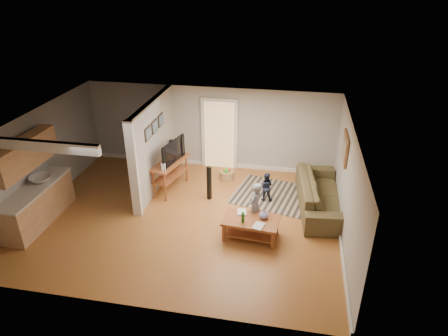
{
  "coord_description": "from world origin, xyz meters",
  "views": [
    {
      "loc": [
        2.47,
        -8.01,
        5.58
      ],
      "look_at": [
        0.85,
        0.71,
        1.1
      ],
      "focal_mm": 32.0,
      "sensor_mm": 36.0,
      "label": 1
    }
  ],
  "objects_px": {
    "sofa": "(319,207)",
    "toddler": "(265,200)",
    "speaker_left": "(209,183)",
    "child": "(254,227)",
    "tv_console": "(170,164)",
    "coffee_table": "(252,223)",
    "speaker_right": "(172,157)",
    "toy_basket": "(227,175)"
  },
  "relations": [
    {
      "from": "speaker_left",
      "to": "child",
      "type": "bearing_deg",
      "value": -17.26
    },
    {
      "from": "coffee_table",
      "to": "speaker_right",
      "type": "height_order",
      "value": "speaker_right"
    },
    {
      "from": "coffee_table",
      "to": "speaker_right",
      "type": "distance_m",
      "value": 3.88
    },
    {
      "from": "speaker_left",
      "to": "child",
      "type": "xyz_separation_m",
      "value": [
        1.34,
        -1.1,
        -0.48
      ]
    },
    {
      "from": "child",
      "to": "sofa",
      "type": "bearing_deg",
      "value": 146.82
    },
    {
      "from": "tv_console",
      "to": "toy_basket",
      "type": "bearing_deg",
      "value": 45.1
    },
    {
      "from": "sofa",
      "to": "toddler",
      "type": "height_order",
      "value": "toddler"
    },
    {
      "from": "sofa",
      "to": "toy_basket",
      "type": "relative_size",
      "value": 6.47
    },
    {
      "from": "coffee_table",
      "to": "toddler",
      "type": "distance_m",
      "value": 1.75
    },
    {
      "from": "sofa",
      "to": "speaker_right",
      "type": "distance_m",
      "value": 4.49
    },
    {
      "from": "speaker_right",
      "to": "toddler",
      "type": "distance_m",
      "value": 3.12
    },
    {
      "from": "tv_console",
      "to": "toy_basket",
      "type": "height_order",
      "value": "tv_console"
    },
    {
      "from": "coffee_table",
      "to": "tv_console",
      "type": "bearing_deg",
      "value": 144.03
    },
    {
      "from": "child",
      "to": "speaker_right",
      "type": "bearing_deg",
      "value": -111.83
    },
    {
      "from": "speaker_right",
      "to": "toddler",
      "type": "height_order",
      "value": "speaker_right"
    },
    {
      "from": "toddler",
      "to": "child",
      "type": "bearing_deg",
      "value": 82.92
    },
    {
      "from": "sofa",
      "to": "speaker_left",
      "type": "xyz_separation_m",
      "value": [
        -2.9,
        -0.1,
        0.48
      ]
    },
    {
      "from": "sofa",
      "to": "toy_basket",
      "type": "xyz_separation_m",
      "value": [
        -2.64,
        1.06,
        0.15
      ]
    },
    {
      "from": "coffee_table",
      "to": "toddler",
      "type": "relative_size",
      "value": 1.62
    },
    {
      "from": "speaker_right",
      "to": "toy_basket",
      "type": "height_order",
      "value": "speaker_right"
    },
    {
      "from": "speaker_right",
      "to": "tv_console",
      "type": "bearing_deg",
      "value": -65.93
    },
    {
      "from": "speaker_right",
      "to": "toddler",
      "type": "xyz_separation_m",
      "value": [
        2.88,
        -1.07,
        -0.54
      ]
    },
    {
      "from": "toy_basket",
      "to": "child",
      "type": "height_order",
      "value": "child"
    },
    {
      "from": "speaker_right",
      "to": "speaker_left",
      "type": "bearing_deg",
      "value": -33.22
    },
    {
      "from": "tv_console",
      "to": "child",
      "type": "bearing_deg",
      "value": -16.18
    },
    {
      "from": "coffee_table",
      "to": "toy_basket",
      "type": "relative_size",
      "value": 3.13
    },
    {
      "from": "tv_console",
      "to": "toddler",
      "type": "height_order",
      "value": "tv_console"
    },
    {
      "from": "child",
      "to": "speaker_left",
      "type": "bearing_deg",
      "value": -110.31
    },
    {
      "from": "sofa",
      "to": "toy_basket",
      "type": "distance_m",
      "value": 2.85
    },
    {
      "from": "coffee_table",
      "to": "sofa",
      "type": "bearing_deg",
      "value": 45.14
    },
    {
      "from": "coffee_table",
      "to": "speaker_left",
      "type": "height_order",
      "value": "speaker_left"
    },
    {
      "from": "sofa",
      "to": "child",
      "type": "xyz_separation_m",
      "value": [
        -1.56,
        -1.2,
        0.0
      ]
    },
    {
      "from": "tv_console",
      "to": "child",
      "type": "xyz_separation_m",
      "value": [
        2.48,
        -1.39,
        -0.79
      ]
    },
    {
      "from": "toy_basket",
      "to": "child",
      "type": "relative_size",
      "value": 0.35
    },
    {
      "from": "toy_basket",
      "to": "toddler",
      "type": "distance_m",
      "value": 1.55
    },
    {
      "from": "child",
      "to": "toddler",
      "type": "height_order",
      "value": "child"
    },
    {
      "from": "speaker_right",
      "to": "child",
      "type": "xyz_separation_m",
      "value": [
        2.74,
        -2.38,
        -0.54
      ]
    },
    {
      "from": "sofa",
      "to": "coffee_table",
      "type": "bearing_deg",
      "value": 129.5
    },
    {
      "from": "coffee_table",
      "to": "child",
      "type": "bearing_deg",
      "value": 86.57
    },
    {
      "from": "speaker_left",
      "to": "toy_basket",
      "type": "height_order",
      "value": "speaker_left"
    },
    {
      "from": "sofa",
      "to": "speaker_left",
      "type": "bearing_deg",
      "value": 86.32
    },
    {
      "from": "child",
      "to": "toy_basket",
      "type": "bearing_deg",
      "value": -135.44
    }
  ]
}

